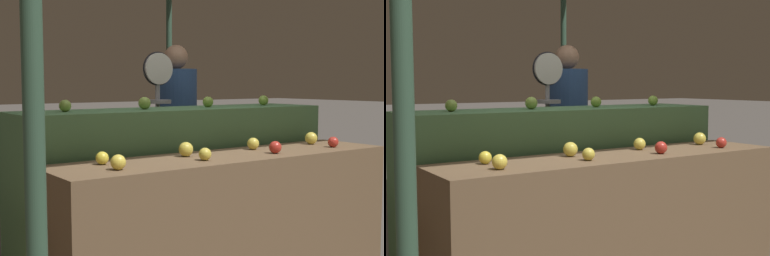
{
  "view_description": "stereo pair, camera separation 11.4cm",
  "coord_description": "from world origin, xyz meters",
  "views": [
    {
      "loc": [
        -2.09,
        -2.53,
        1.32
      ],
      "look_at": [
        -0.08,
        0.3,
        1.02
      ],
      "focal_mm": 50.0,
      "sensor_mm": 36.0,
      "label": 1
    },
    {
      "loc": [
        -2.0,
        -2.59,
        1.32
      ],
      "look_at": [
        -0.08,
        0.3,
        1.02
      ],
      "focal_mm": 50.0,
      "sensor_mm": 36.0,
      "label": 2
    }
  ],
  "objects": [
    {
      "name": "apple_front_6",
      "position": [
        0.29,
        0.11,
        0.91
      ],
      "size": [
        0.08,
        0.08,
        0.08
      ],
      "primitive_type": "sphere",
      "color": "gold",
      "rests_on": "display_counter_front"
    },
    {
      "name": "apple_front_4",
      "position": [
        -0.82,
        0.1,
        0.91
      ],
      "size": [
        0.07,
        0.07,
        0.07
      ],
      "primitive_type": "sphere",
      "color": "gold",
      "rests_on": "display_counter_front"
    },
    {
      "name": "display_counter_back",
      "position": [
        0.0,
        0.6,
        0.57
      ],
      "size": [
        2.32,
        0.55,
        1.14
      ],
      "primitive_type": "cube",
      "color": "#4C7A4C",
      "rests_on": "ground_plane"
    },
    {
      "name": "apple_front_3",
      "position": [
        0.82,
        -0.11,
        0.91
      ],
      "size": [
        0.07,
        0.07,
        0.07
      ],
      "primitive_type": "sphere",
      "color": "#B72D23",
      "rests_on": "display_counter_front"
    },
    {
      "name": "apple_back_2",
      "position": [
        0.27,
        0.59,
        1.18
      ],
      "size": [
        0.08,
        0.08,
        0.08
      ],
      "primitive_type": "sphere",
      "color": "#84AD3D",
      "rests_on": "display_counter_back"
    },
    {
      "name": "apple_front_2",
      "position": [
        0.27,
        -0.11,
        0.91
      ],
      "size": [
        0.08,
        0.08,
        0.08
      ],
      "primitive_type": "sphere",
      "color": "#B72D23",
      "rests_on": "display_counter_front"
    },
    {
      "name": "apple_front_0",
      "position": [
        -0.83,
        -0.11,
        0.91
      ],
      "size": [
        0.08,
        0.08,
        0.08
      ],
      "primitive_type": "sphere",
      "color": "yellow",
      "rests_on": "display_counter_front"
    },
    {
      "name": "person_vendor_at_scale",
      "position": [
        0.61,
        1.52,
        0.95
      ],
      "size": [
        0.51,
        0.51,
        1.66
      ],
      "rotation": [
        0.0,
        0.0,
        2.65
      ],
      "color": "#2D2D38",
      "rests_on": "ground_plane"
    },
    {
      "name": "apple_front_7",
      "position": [
        0.83,
        0.1,
        0.92
      ],
      "size": [
        0.09,
        0.09,
        0.09
      ],
      "primitive_type": "sphere",
      "color": "gold",
      "rests_on": "display_counter_front"
    },
    {
      "name": "display_counter_front",
      "position": [
        0.0,
        0.0,
        0.44
      ],
      "size": [
        2.32,
        0.55,
        0.87
      ],
      "primitive_type": "cube",
      "color": "brown",
      "rests_on": "ground_plane"
    },
    {
      "name": "apple_back_1",
      "position": [
        -0.27,
        0.59,
        1.18
      ],
      "size": [
        0.08,
        0.08,
        0.08
      ],
      "primitive_type": "sphere",
      "color": "#8EB247",
      "rests_on": "display_counter_back"
    },
    {
      "name": "apple_front_1",
      "position": [
        -0.27,
        -0.1,
        0.91
      ],
      "size": [
        0.07,
        0.07,
        0.07
      ],
      "primitive_type": "sphere",
      "color": "gold",
      "rests_on": "display_counter_front"
    },
    {
      "name": "apple_front_5",
      "position": [
        -0.27,
        0.1,
        0.92
      ],
      "size": [
        0.09,
        0.09,
        0.09
      ],
      "primitive_type": "sphere",
      "color": "gold",
      "rests_on": "display_counter_front"
    },
    {
      "name": "apple_back_3",
      "position": [
        0.83,
        0.6,
        1.18
      ],
      "size": [
        0.08,
        0.08,
        0.08
      ],
      "primitive_type": "sphere",
      "color": "#84AD3D",
      "rests_on": "display_counter_back"
    },
    {
      "name": "apple_back_0",
      "position": [
        -0.83,
        0.6,
        1.18
      ],
      "size": [
        0.08,
        0.08,
        0.08
      ],
      "primitive_type": "sphere",
      "color": "#8EB247",
      "rests_on": "display_counter_back"
    },
    {
      "name": "produce_scale",
      "position": [
        0.22,
        1.2,
        1.14
      ],
      "size": [
        0.28,
        0.2,
        1.57
      ],
      "color": "#99999E",
      "rests_on": "ground_plane"
    }
  ]
}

